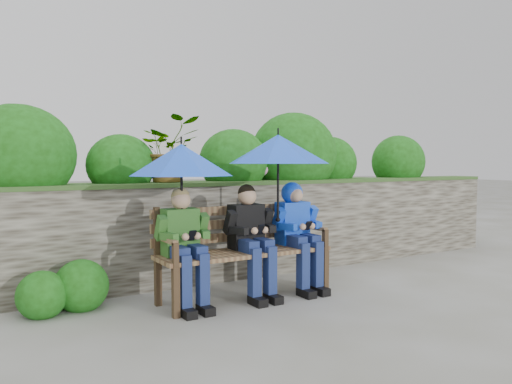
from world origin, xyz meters
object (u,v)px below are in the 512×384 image
park_bench (241,245)px  boy_left (184,241)px  umbrella_right (278,149)px  boy_right (297,226)px  umbrella_left (181,160)px  boy_middle (251,234)px

park_bench → boy_left: boy_left is taller
boy_left → umbrella_right: (0.93, -0.02, 0.78)m
boy_right → umbrella_right: (-0.24, -0.03, 0.73)m
park_bench → umbrella_right: size_ratio=1.71×
park_bench → umbrella_right: 0.94m
park_bench → umbrella_left: bearing=-176.7°
park_bench → boy_right: boy_right is taller
boy_middle → umbrella_left: size_ratio=1.16×
park_bench → umbrella_left: size_ratio=1.80×
boy_right → umbrella_left: size_ratio=1.16×
park_bench → boy_right: (0.59, -0.06, 0.14)m
park_bench → boy_left: size_ratio=1.58×
park_bench → boy_right: 0.60m
boy_left → park_bench: bearing=6.4°
boy_left → boy_right: 1.17m
boy_right → umbrella_right: umbrella_right is taller
umbrella_left → umbrella_right: size_ratio=0.95×
umbrella_left → umbrella_right: bearing=-3.0°
boy_middle → umbrella_right: size_ratio=1.10×
boy_middle → boy_right: bearing=1.2°
boy_left → boy_right: size_ratio=0.98×
boy_middle → boy_right: size_ratio=0.99×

